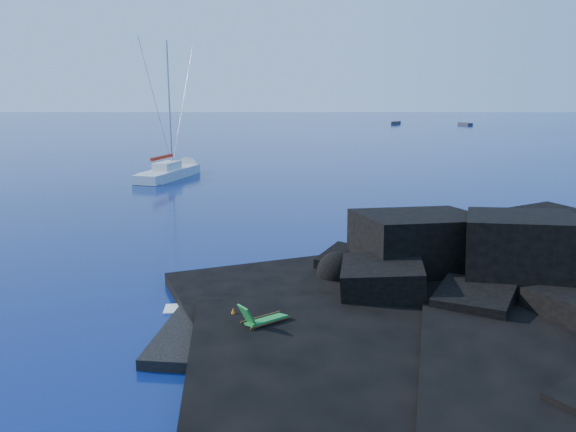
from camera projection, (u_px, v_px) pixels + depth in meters
name	position (u px, v px, depth m)	size (l,w,h in m)	color
ground	(154.00, 341.00, 18.48)	(400.00, 400.00, 0.00)	#031537
headland	(513.00, 307.00, 21.35)	(24.00, 24.00, 3.60)	black
beach	(290.00, 335.00, 18.95)	(8.50, 6.00, 0.70)	black
surf_foam	(302.00, 289.00, 23.34)	(10.00, 8.00, 0.06)	white
sailboat	(170.00, 178.00, 52.96)	(2.52, 12.02, 12.61)	silver
deck_chair	(266.00, 314.00, 18.40)	(1.63, 0.71, 1.12)	#1A752E
towel	(295.00, 310.00, 20.14)	(1.88, 0.89, 0.05)	white
sunbather	(295.00, 306.00, 20.11)	(1.78, 0.44, 0.24)	tan
marker_cone	(233.00, 314.00, 19.15)	(0.32, 0.32, 0.50)	orange
distant_boat_a	(396.00, 124.00, 138.36)	(1.49, 4.78, 0.64)	black
distant_boat_b	(465.00, 125.00, 133.46)	(1.31, 4.22, 0.56)	#27262C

